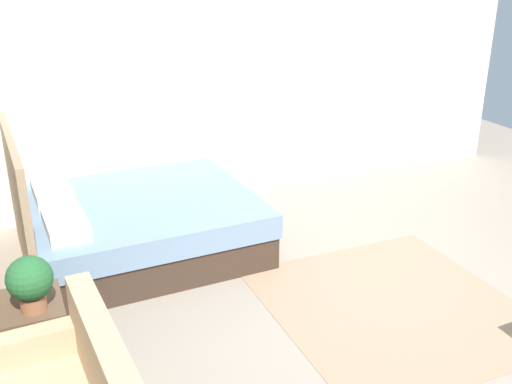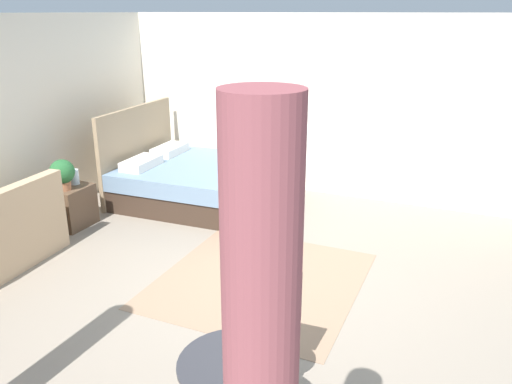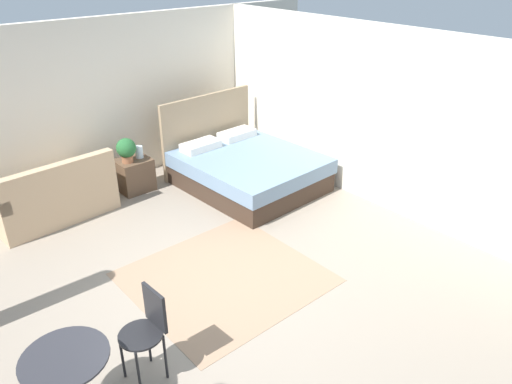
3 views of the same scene
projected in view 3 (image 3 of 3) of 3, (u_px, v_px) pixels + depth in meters
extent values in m
cube|color=gray|center=(217.00, 284.00, 5.53)|extent=(9.00, 9.72, 0.02)
cube|color=silver|center=(78.00, 109.00, 7.22)|extent=(9.00, 0.12, 2.53)
cube|color=silver|center=(388.00, 121.00, 6.71)|extent=(0.12, 6.72, 2.53)
cube|color=#93755B|center=(225.00, 277.00, 5.63)|extent=(2.03, 1.92, 0.01)
cube|color=#38281E|center=(250.00, 178.00, 7.68)|extent=(1.80, 2.08, 0.31)
cube|color=slate|center=(250.00, 162.00, 7.56)|extent=(1.85, 2.12, 0.22)
cube|color=#997F60|center=(208.00, 132.00, 8.14)|extent=(1.79, 0.13, 1.28)
cube|color=white|center=(201.00, 146.00, 7.73)|extent=(0.63, 0.34, 0.12)
cube|color=white|center=(237.00, 134.00, 8.19)|extent=(0.63, 0.34, 0.12)
cube|color=tan|center=(55.00, 203.00, 6.77)|extent=(1.62, 0.80, 0.45)
cube|color=tan|center=(58.00, 180.00, 6.39)|extent=(1.59, 0.24, 0.45)
cube|color=tan|center=(100.00, 168.00, 7.08)|extent=(0.18, 0.71, 0.18)
cube|color=brown|center=(135.00, 175.00, 7.54)|extent=(0.50, 0.43, 0.51)
cylinder|color=#935B3D|center=(128.00, 159.00, 7.32)|extent=(0.17, 0.17, 0.10)
sphere|color=#235B2D|center=(126.00, 148.00, 7.24)|extent=(0.29, 0.29, 0.29)
cylinder|color=silver|center=(139.00, 152.00, 7.45)|extent=(0.12, 0.12, 0.19)
cylinder|color=#2D2D33|center=(64.00, 358.00, 3.64)|extent=(0.67, 0.67, 0.02)
cylinder|color=black|center=(122.00, 356.00, 4.23)|extent=(0.02, 0.02, 0.48)
cylinder|color=black|center=(139.00, 374.00, 4.06)|extent=(0.02, 0.02, 0.48)
cylinder|color=black|center=(149.00, 341.00, 4.40)|extent=(0.02, 0.02, 0.48)
cylinder|color=black|center=(165.00, 357.00, 4.23)|extent=(0.02, 0.02, 0.48)
cylinder|color=black|center=(141.00, 335.00, 4.12)|extent=(0.40, 0.40, 0.02)
cube|color=black|center=(155.00, 308.00, 4.13)|extent=(0.05, 0.31, 0.38)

